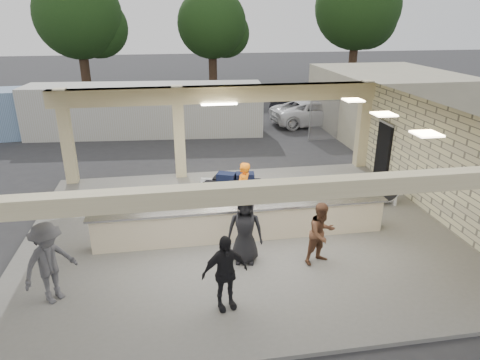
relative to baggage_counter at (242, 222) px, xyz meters
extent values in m
plane|color=#2B2B2D|center=(0.00, 0.50, -0.59)|extent=(120.00, 120.00, 0.00)
cube|color=slate|center=(0.00, 0.50, -0.54)|extent=(12.00, 10.00, 0.10)
cube|color=#CBBB88|center=(0.00, 0.50, 2.91)|extent=(12.00, 10.00, 0.02)
cube|color=beige|center=(6.00, 0.50, 1.16)|extent=(0.02, 10.00, 3.50)
cube|color=black|center=(5.94, 3.70, 0.56)|extent=(0.10, 0.95, 2.10)
cube|color=#CBBB88|center=(0.00, 5.25, 2.61)|extent=(12.00, 0.50, 0.60)
cube|color=#CBBB88|center=(0.00, -4.35, 2.76)|extent=(12.00, 0.30, 0.30)
cube|color=#CBBB88|center=(-5.50, 5.25, 1.21)|extent=(0.40, 0.40, 3.50)
cube|color=#CBBB88|center=(-1.50, 5.25, 1.21)|extent=(0.40, 0.40, 3.50)
cube|color=#CBBB88|center=(5.80, 5.30, 1.21)|extent=(0.40, 0.40, 3.50)
cube|color=white|center=(0.00, 5.00, 2.29)|extent=(1.30, 0.12, 0.06)
cube|color=#FFEABF|center=(3.80, 2.00, 2.88)|extent=(0.55, 0.55, 0.04)
cube|color=#FFEABF|center=(3.80, 0.00, 2.88)|extent=(0.55, 0.55, 0.04)
cube|color=#FFEABF|center=(3.80, -2.00, 2.88)|extent=(0.55, 0.55, 0.04)
cube|color=beige|center=(0.00, 0.00, -0.04)|extent=(8.00, 0.50, 0.90)
cube|color=#B7B7BC|center=(0.00, 0.00, 0.46)|extent=(8.20, 0.58, 0.06)
cube|color=white|center=(-0.04, 1.53, 0.07)|extent=(2.66, 2.07, 0.11)
cylinder|color=black|center=(-1.10, 1.34, -0.30)|extent=(0.23, 0.39, 0.37)
cylinder|color=black|center=(-0.77, 2.31, -0.30)|extent=(0.23, 0.39, 0.37)
cylinder|color=black|center=(0.68, 0.74, -0.30)|extent=(0.23, 0.39, 0.37)
cylinder|color=black|center=(1.01, 1.72, -0.30)|extent=(0.23, 0.39, 0.37)
cube|color=white|center=(0.18, 2.19, 0.26)|extent=(2.23, 0.79, 0.28)
cube|color=white|center=(-0.27, 0.86, 0.26)|extent=(2.23, 0.79, 0.28)
cube|color=black|center=(-0.84, 1.50, 0.25)|extent=(0.63, 0.51, 0.24)
cube|color=black|center=(-0.22, 1.29, 0.25)|extent=(0.63, 0.51, 0.24)
cube|color=black|center=(0.40, 1.08, 0.25)|extent=(0.63, 0.51, 0.24)
cube|color=black|center=(-0.66, 2.03, 0.25)|extent=(0.63, 0.51, 0.24)
cube|color=black|center=(-0.04, 1.82, 0.25)|extent=(0.63, 0.51, 0.24)
cube|color=black|center=(0.58, 1.61, 0.25)|extent=(0.63, 0.51, 0.24)
cube|color=black|center=(-0.64, 1.53, 0.51)|extent=(0.63, 0.51, 0.24)
cube|color=black|center=(0.04, 1.50, 0.51)|extent=(0.63, 0.51, 0.24)
cube|color=black|center=(0.55, 1.53, 0.51)|extent=(0.63, 0.51, 0.24)
cube|color=black|center=(-0.31, 1.91, 0.51)|extent=(0.63, 0.51, 0.24)
cube|color=black|center=(-0.22, 1.59, 0.76)|extent=(0.63, 0.51, 0.24)
cube|color=black|center=(0.34, 1.50, 0.76)|extent=(0.63, 0.51, 0.24)
cube|color=#590F0C|center=(-0.96, 1.44, 0.25)|extent=(0.63, 0.51, 0.24)
cube|color=black|center=(0.84, 1.52, 0.25)|extent=(0.63, 0.51, 0.24)
cube|color=black|center=(0.07, 1.88, 0.51)|extent=(0.63, 0.51, 0.24)
cylinder|color=white|center=(5.00, 1.53, 0.04)|extent=(0.90, 0.44, 0.86)
cylinder|color=black|center=(5.00, 1.53, 0.04)|extent=(0.81, 0.46, 0.76)
cube|color=white|center=(4.72, 1.53, -0.34)|extent=(0.06, 0.48, 0.29)
cube|color=white|center=(5.29, 1.53, -0.34)|extent=(0.06, 0.48, 0.29)
imported|color=orange|center=(0.25, 1.31, 0.40)|extent=(0.68, 0.72, 1.76)
imported|color=brown|center=(1.72, -1.52, 0.32)|extent=(0.85, 0.59, 1.61)
imported|color=black|center=(-0.86, -2.90, 0.36)|extent=(1.05, 0.58, 1.70)
imported|color=#4A494E|center=(-4.50, -2.04, 0.44)|extent=(1.14, 1.15, 1.86)
imported|color=black|center=(-0.13, -1.17, 0.41)|extent=(0.93, 0.54, 1.80)
imported|color=white|center=(6.35, 12.67, 0.11)|extent=(5.10, 2.82, 1.39)
imported|color=white|center=(13.17, 14.18, 0.20)|extent=(5.32, 3.14, 1.58)
imported|color=black|center=(6.46, 15.50, 0.07)|extent=(4.20, 2.59, 1.32)
cube|color=beige|center=(-3.02, 12.08, 0.71)|extent=(12.13, 3.37, 2.59)
cylinder|color=gray|center=(5.00, 9.50, 0.41)|extent=(0.06, 0.06, 2.00)
cylinder|color=gray|center=(7.00, 9.50, 0.41)|extent=(0.06, 0.06, 2.00)
cylinder|color=gray|center=(9.00, 9.50, 0.41)|extent=(0.06, 0.06, 2.00)
cylinder|color=gray|center=(11.00, 9.50, 0.41)|extent=(0.06, 0.06, 2.00)
cylinder|color=gray|center=(13.00, 9.50, 0.41)|extent=(0.06, 0.06, 2.00)
cube|color=gray|center=(11.00, 9.50, 0.41)|extent=(12.00, 0.02, 2.00)
cylinder|color=gray|center=(11.00, 9.50, 1.41)|extent=(12.00, 0.05, 0.05)
cylinder|color=#382619|center=(-8.00, 24.50, 1.66)|extent=(0.70, 0.70, 4.50)
sphere|color=black|center=(-8.00, 24.50, 5.26)|extent=(6.30, 6.30, 6.30)
sphere|color=black|center=(-6.80, 25.10, 4.36)|extent=(4.50, 4.50, 4.50)
cylinder|color=#382619|center=(2.00, 26.50, 1.41)|extent=(0.70, 0.70, 4.00)
sphere|color=black|center=(2.00, 26.50, 4.61)|extent=(5.60, 5.60, 5.60)
sphere|color=black|center=(3.20, 27.10, 3.81)|extent=(4.00, 4.00, 4.00)
cylinder|color=#382619|center=(14.00, 25.50, 1.91)|extent=(0.70, 0.70, 5.00)
sphere|color=black|center=(14.00, 25.50, 5.91)|extent=(7.00, 7.00, 7.00)
sphere|color=black|center=(15.20, 26.10, 4.91)|extent=(5.00, 5.00, 5.00)
cube|color=#BAB294|center=(9.50, 10.50, 1.01)|extent=(6.00, 8.00, 3.20)
camera|label=1|loc=(-1.78, -10.39, 5.37)|focal=32.00mm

